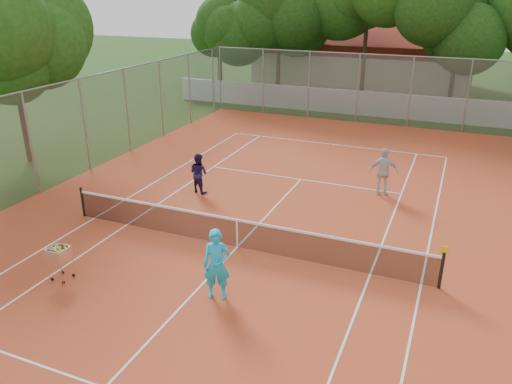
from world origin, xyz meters
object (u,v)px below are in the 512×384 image
at_px(player_far_right, 384,172).
at_px(tennis_net, 237,233).
at_px(player_near, 217,265).
at_px(ball_hopper, 60,262).
at_px(clubhouse, 364,59).
at_px(player_far_left, 199,173).

bearing_deg(player_far_right, tennis_net, 46.37).
bearing_deg(player_near, ball_hopper, 172.08).
bearing_deg(player_far_right, player_near, 58.12).
bearing_deg(clubhouse, tennis_net, -86.05).
xyz_separation_m(tennis_net, player_far_left, (-3.28, 3.56, 0.30)).
distance_m(player_far_right, ball_hopper, 11.93).
relative_size(tennis_net, clubhouse, 0.72).
xyz_separation_m(player_far_left, player_far_right, (6.67, 2.51, 0.15)).
xyz_separation_m(player_far_right, ball_hopper, (-7.07, -9.60, -0.40)).
xyz_separation_m(clubhouse, ball_hopper, (-1.68, -32.53, -1.65)).
bearing_deg(player_near, clubhouse, 75.35).
height_order(clubhouse, player_near, clubhouse).
bearing_deg(player_far_right, ball_hopper, 39.19).
bearing_deg(clubhouse, ball_hopper, -92.96).
relative_size(player_near, player_far_right, 1.03).
distance_m(player_near, player_far_left, 7.35).
height_order(clubhouse, player_far_left, clubhouse).
xyz_separation_m(player_near, ball_hopper, (-4.33, -0.88, -0.43)).
bearing_deg(ball_hopper, clubhouse, 111.35).
distance_m(tennis_net, player_far_left, 4.85).
distance_m(tennis_net, player_far_right, 6.97).
distance_m(clubhouse, player_near, 31.78).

